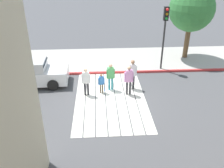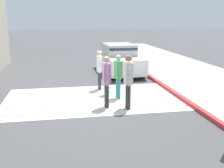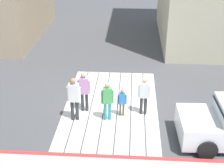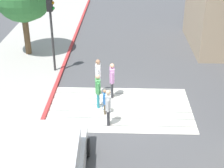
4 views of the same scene
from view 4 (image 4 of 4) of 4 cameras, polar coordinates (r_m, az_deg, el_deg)
ground_plane at (r=15.21m, az=1.34°, el=-4.13°), size 120.00×120.00×0.00m
crosswalk_stripes at (r=15.20m, az=1.34°, el=-4.11°), size 6.40×3.80×0.01m
curb_painted at (r=15.53m, az=-10.76°, el=-3.65°), size 0.16×40.00×0.13m
car_parked_near_curb at (r=11.19m, az=-9.50°, el=-13.26°), size 2.10×4.36×1.57m
traffic_light_corner at (r=17.73m, az=-10.27°, el=10.89°), size 0.39×0.28×4.24m
pedestrian_adult_lead at (r=15.90m, az=-2.36°, el=1.66°), size 0.23×0.53×1.81m
pedestrian_adult_trailing at (r=13.60m, az=-0.64°, el=-3.58°), size 0.22×0.48×1.64m
pedestrian_adult_side at (r=15.63m, az=0.01°, el=1.04°), size 0.23×0.51×1.74m
pedestrian_teen_behind at (r=14.83m, az=-2.40°, el=-0.79°), size 0.26×0.48×1.64m
pedestrian_child_with_racket at (r=14.49m, az=-1.24°, el=-2.81°), size 0.28×0.39×1.19m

